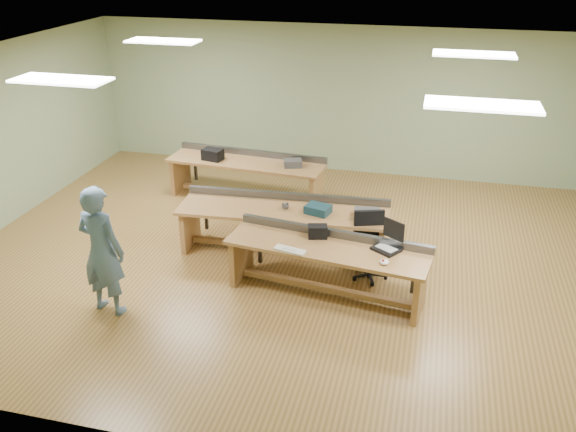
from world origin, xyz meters
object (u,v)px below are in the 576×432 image
(workbench_front, at_px, (327,259))
(workbench_back, at_px, (246,170))
(mug, at_px, (285,206))
(drinks_can, at_px, (285,206))
(parts_bin_teal, at_px, (318,209))
(task_chair, at_px, (370,254))
(workbench_mid, at_px, (284,219))
(laptop_base, at_px, (386,249))
(camera_bag, at_px, (318,231))
(person, at_px, (102,251))
(parts_bin_grey, at_px, (367,213))

(workbench_front, distance_m, workbench_back, 3.63)
(workbench_front, relative_size, workbench_back, 0.96)
(mug, distance_m, drinks_can, 0.01)
(mug, bearing_deg, workbench_back, 122.64)
(parts_bin_teal, bearing_deg, task_chair, -24.53)
(workbench_back, relative_size, task_chair, 3.06)
(workbench_mid, relative_size, drinks_can, 30.58)
(laptop_base, xyz_separation_m, task_chair, (-0.27, 0.56, -0.41))
(laptop_base, relative_size, task_chair, 0.35)
(workbench_back, relative_size, drinks_can, 27.79)
(workbench_mid, distance_m, parts_bin_teal, 0.61)
(camera_bag, bearing_deg, workbench_back, 110.64)
(workbench_mid, xyz_separation_m, drinks_can, (0.03, -0.04, 0.24))
(workbench_back, height_order, drinks_can, workbench_back)
(camera_bag, relative_size, parts_bin_teal, 0.73)
(laptop_base, distance_m, mug, 1.91)
(person, height_order, mug, person)
(workbench_back, distance_m, camera_bag, 3.36)
(workbench_front, height_order, camera_bag, camera_bag)
(camera_bag, xyz_separation_m, mug, (-0.67, 0.81, -0.04))
(camera_bag, bearing_deg, mug, 115.36)
(parts_bin_teal, height_order, drinks_can, parts_bin_teal)
(workbench_mid, xyz_separation_m, parts_bin_grey, (1.29, 0.02, 0.24))
(person, relative_size, drinks_can, 16.66)
(parts_bin_teal, distance_m, parts_bin_grey, 0.74)
(workbench_back, height_order, mug, workbench_back)
(laptop_base, height_order, drinks_can, drinks_can)
(workbench_mid, xyz_separation_m, task_chair, (1.41, -0.44, -0.20))
(laptop_base, bearing_deg, workbench_mid, -177.01)
(workbench_mid, bearing_deg, parts_bin_grey, -2.82)
(laptop_base, bearing_deg, parts_bin_teal, 173.66)
(workbench_front, relative_size, drinks_can, 26.54)
(laptop_base, bearing_deg, task_chair, 149.29)
(laptop_base, distance_m, camera_bag, 0.98)
(parts_bin_teal, relative_size, drinks_can, 3.35)
(parts_bin_grey, relative_size, drinks_can, 3.59)
(workbench_back, height_order, laptop_base, workbench_back)
(person, height_order, parts_bin_grey, person)
(task_chair, bearing_deg, camera_bag, -168.99)
(workbench_mid, distance_m, mug, 0.23)
(camera_bag, relative_size, task_chair, 0.27)
(person, relative_size, camera_bag, 6.82)
(workbench_back, xyz_separation_m, camera_bag, (1.91, -2.75, 0.28))
(person, distance_m, mug, 2.87)
(workbench_back, bearing_deg, parts_bin_grey, -32.66)
(workbench_front, xyz_separation_m, task_chair, (0.52, 0.62, -0.19))
(workbench_back, distance_m, person, 4.14)
(person, bearing_deg, parts_bin_grey, -135.10)
(parts_bin_teal, xyz_separation_m, parts_bin_grey, (0.74, 0.07, -0.01))
(camera_bag, relative_size, parts_bin_grey, 0.68)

